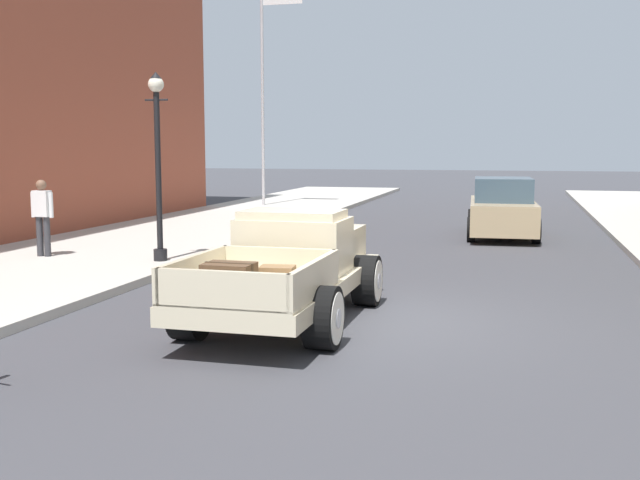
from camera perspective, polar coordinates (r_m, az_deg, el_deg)
The scene contains 6 objects.
ground_plane at distance 11.06m, azimuth 3.98°, elevation -6.01°, with size 140.00×140.00×0.00m, color #3D3D42.
hotrod_truck_cream at distance 11.03m, azimuth -2.15°, elevation -2.04°, with size 2.23×4.96×1.58m.
car_background_tan at distance 21.43m, azimuth 13.66°, elevation 2.26°, with size 2.04×4.39×1.65m.
pedestrian_sidewalk_left at distance 17.18m, azimuth -20.31°, elevation 1.93°, with size 0.53×0.22×1.65m.
street_lamp_near at distance 15.78m, azimuth -12.20°, elevation 6.52°, with size 0.50×0.32×3.85m.
flagpole at distance 30.58m, azimuth -3.99°, elevation 13.23°, with size 1.74×0.16×9.16m.
Camera 1 is at (1.99, -10.58, 2.51)m, focal length 42.20 mm.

